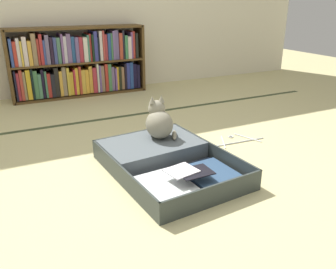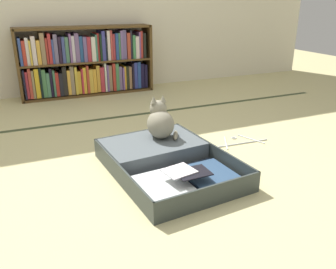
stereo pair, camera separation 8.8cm
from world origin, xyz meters
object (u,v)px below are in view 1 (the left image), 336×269
(black_cat, at_px, (159,122))
(clothes_hanger, at_px, (236,140))
(open_suitcase, at_px, (162,159))
(bookshelf, at_px, (78,64))

(black_cat, height_order, clothes_hanger, black_cat)
(open_suitcase, distance_m, clothes_hanger, 0.72)
(black_cat, relative_size, clothes_hanger, 0.66)
(bookshelf, xyz_separation_m, black_cat, (0.12, -1.86, -0.12))
(black_cat, bearing_deg, open_suitcase, -110.31)
(bookshelf, xyz_separation_m, open_suitcase, (0.05, -2.05, -0.30))
(bookshelf, height_order, black_cat, bookshelf)
(bookshelf, xyz_separation_m, clothes_hanger, (0.75, -1.91, -0.35))
(clothes_hanger, bearing_deg, open_suitcase, -168.39)
(open_suitcase, relative_size, clothes_hanger, 2.20)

